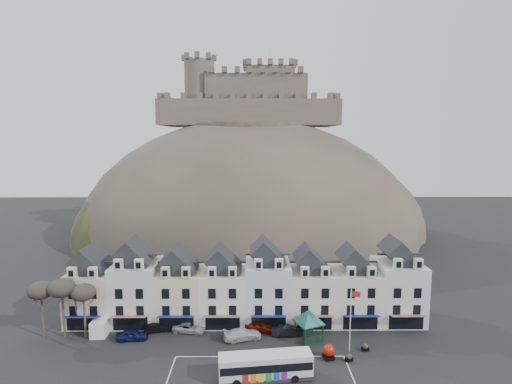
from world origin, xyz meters
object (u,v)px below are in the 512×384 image
flagpole (351,316)px  car_silver (189,327)px  bus (265,365)px  car_black (158,327)px  car_navy (132,335)px  car_charcoal (287,330)px  car_white (242,334)px  bus_shelter (309,316)px  red_buoy (329,351)px  car_maroon (261,326)px  white_van (103,324)px

flagpole → car_silver: size_ratio=1.84×
bus → car_black: size_ratio=2.74×
flagpole → car_navy: flagpole is taller
bus → flagpole: (11.53, 6.01, 3.24)m
car_charcoal → car_white: bearing=100.4°
bus → flagpole: 13.40m
bus_shelter → car_charcoal: (-3.00, 1.16, -2.68)m
red_buoy → car_maroon: (-8.66, 7.57, -0.20)m
flagpole → red_buoy: bearing=-152.1°
bus → car_charcoal: size_ratio=2.49×
car_silver → car_white: size_ratio=0.89×
car_black → car_silver: 4.61m
white_van → car_navy: size_ratio=1.15×
car_white → car_navy: bearing=74.4°
car_silver → car_charcoal: bearing=-83.9°
bus → red_buoy: bearing=20.6°
car_charcoal → car_black: bearing=86.1°
bus → car_charcoal: (3.43, 10.53, -0.98)m
car_silver → flagpole: bearing=-93.5°
flagpole → car_maroon: size_ratio=1.87×
white_van → car_charcoal: bearing=-5.0°
car_black → flagpole: bearing=-115.0°
car_navy → car_maroon: (18.21, 2.50, 0.05)m
red_buoy → white_van: 32.86m
car_black → bus: bearing=-140.3°
white_van → car_black: bearing=-2.1°
car_black → car_white: (12.53, -2.50, 0.10)m
bus → white_van: bearing=146.5°
car_charcoal → car_maroon: bearing=70.6°
car_navy → car_black: (3.07, 2.50, -0.07)m
car_black → car_charcoal: 18.98m
bus → car_charcoal: 11.12m
bus_shelter → car_black: (-21.93, 2.50, -2.75)m
car_black → car_maroon: (15.14, 0.00, 0.12)m
car_white → car_charcoal: car_white is taller
red_buoy → car_navy: bearing=169.3°
flagpole → car_silver: bearing=165.8°
car_black → car_charcoal: bearing=-106.9°
bus → bus_shelter: 11.49m
red_buoy → car_white: red_buoy is taller
car_maroon → car_charcoal: car_maroon is taller
red_buoy → car_black: (-23.80, 7.57, -0.32)m
flagpole → car_navy: size_ratio=1.99×
car_silver → car_maroon: (10.54, 0.18, 0.12)m
car_black → car_white: bearing=-114.1°
car_silver → car_white: bearing=-95.6°
bus → car_white: bearing=100.7°
car_navy → car_maroon: 18.38m
car_navy → car_charcoal: (22.00, 1.16, -0.00)m
bus → car_white: size_ratio=2.11×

